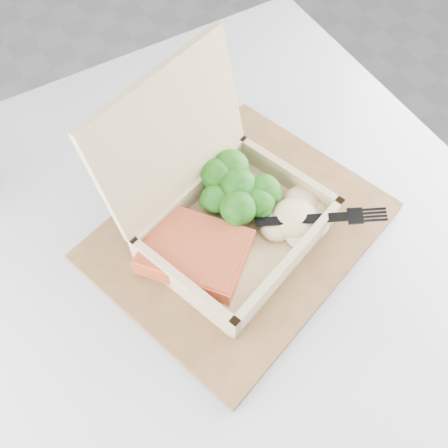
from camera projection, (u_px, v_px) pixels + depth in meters
floor at (240, 243)px, 1.48m from camera, size 4.00×4.00×0.00m
cafe_table at (208, 306)px, 0.80m from camera, size 0.79×0.79×0.73m
serving_tray at (239, 232)px, 0.65m from camera, size 0.42×0.38×0.01m
takeout_container at (217, 202)px, 0.61m from camera, size 0.27×0.27×0.20m
salmon_fillet at (195, 252)px, 0.60m from camera, size 0.15×0.15×0.03m
broccoli_pile at (238, 191)px, 0.64m from camera, size 0.11×0.11×0.04m
mashed_potatoes at (295, 218)px, 0.62m from camera, size 0.09×0.08×0.03m
plastic_fork at (284, 219)px, 0.61m from camera, size 0.15×0.10×0.02m
receipt at (160, 141)px, 0.74m from camera, size 0.08×0.13×0.00m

